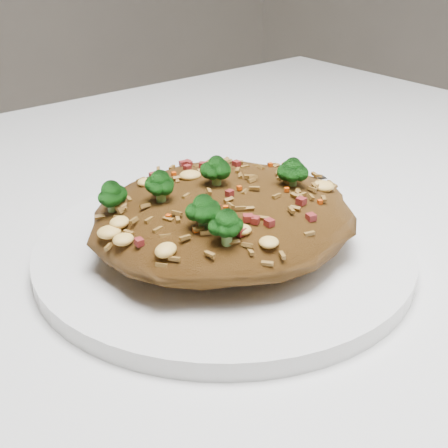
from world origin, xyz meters
The scene contains 4 objects.
dining_table centered at (0.00, 0.00, 0.66)m, with size 1.20×0.80×0.75m.
plate centered at (0.03, -0.08, 0.76)m, with size 0.29×0.29×0.01m, color white.
fried_rice centered at (0.03, -0.08, 0.79)m, with size 0.20×0.19×0.07m.
fork centered at (0.11, -0.02, 0.77)m, with size 0.16×0.06×0.00m.
Camera 1 is at (-0.24, -0.40, 0.99)m, focal length 50.00 mm.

